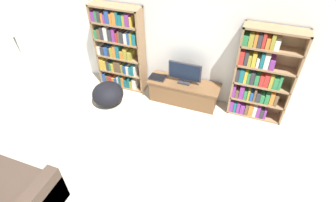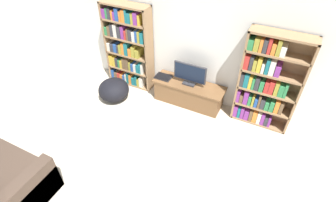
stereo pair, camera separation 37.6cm
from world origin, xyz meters
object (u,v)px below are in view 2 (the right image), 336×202
(bookshelf_right, at_px, (265,83))
(tv_stand, at_px, (189,93))
(bookshelf_left, at_px, (128,46))
(laptop, at_px, (163,77))
(television, at_px, (190,74))
(beanbag_ottoman, at_px, (114,90))

(bookshelf_right, height_order, tv_stand, bookshelf_right)
(bookshelf_left, relative_size, laptop, 5.43)
(laptop, bearing_deg, bookshelf_right, 4.05)
(laptop, bearing_deg, television, 3.00)
(television, height_order, laptop, television)
(bookshelf_left, xyz_separation_m, beanbag_ottoman, (0.01, -0.67, -0.66))
(bookshelf_right, xyz_separation_m, beanbag_ottoman, (-2.75, -0.67, -0.63))
(beanbag_ottoman, bearing_deg, tv_stand, 21.60)
(tv_stand, bearing_deg, bookshelf_right, 4.62)
(tv_stand, distance_m, television, 0.46)
(laptop, bearing_deg, tv_stand, 2.65)
(bookshelf_right, bearing_deg, laptop, -175.95)
(television, relative_size, laptop, 1.96)
(bookshelf_left, xyz_separation_m, laptop, (0.87, -0.13, -0.40))
(bookshelf_left, bearing_deg, laptop, -8.53)
(television, relative_size, beanbag_ottoman, 1.03)
(bookshelf_left, height_order, laptop, bookshelf_left)
(tv_stand, relative_size, television, 2.20)
(laptop, relative_size, beanbag_ottoman, 0.53)
(tv_stand, distance_m, laptop, 0.60)
(television, distance_m, laptop, 0.59)
(television, distance_m, beanbag_ottoman, 1.59)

